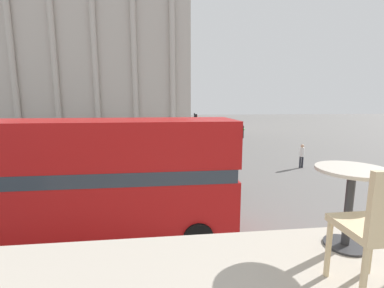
{
  "coord_description": "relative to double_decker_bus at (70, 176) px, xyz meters",
  "views": [
    {
      "loc": [
        -0.05,
        -2.34,
        4.91
      ],
      "look_at": [
        1.98,
        15.55,
        1.99
      ],
      "focal_mm": 24.0,
      "sensor_mm": 36.0,
      "label": 1
    }
  ],
  "objects": [
    {
      "name": "double_decker_bus",
      "position": [
        0.0,
        0.0,
        0.0
      ],
      "size": [
        11.49,
        2.75,
        4.32
      ],
      "rotation": [
        0.0,
        0.0,
        -0.03
      ],
      "color": "black",
      "rests_on": "ground_plane"
    },
    {
      "name": "cafe_dining_table",
      "position": [
        4.88,
        -7.04,
        1.75
      ],
      "size": [
        0.6,
        0.6,
        0.73
      ],
      "color": "#2D2D30",
      "rests_on": "cafe_floor_slab"
    },
    {
      "name": "cafe_chair_0",
      "position": [
        4.62,
        -7.64,
        1.73
      ],
      "size": [
        0.4,
        0.4,
        0.91
      ],
      "rotation": [
        0.0,
        0.0,
        -0.08
      ],
      "color": "#D1B789",
      "rests_on": "cafe_floor_slab"
    },
    {
      "name": "plaza_building_left",
      "position": [
        -7.27,
        40.85,
        10.43
      ],
      "size": [
        31.27,
        12.86,
        25.66
      ],
      "color": "#BCB2A8",
      "rests_on": "ground_plane"
    },
    {
      "name": "traffic_light_near",
      "position": [
        7.47,
        4.73,
        0.05
      ],
      "size": [
        0.42,
        0.24,
        3.74
      ],
      "color": "black",
      "rests_on": "ground_plane"
    },
    {
      "name": "traffic_light_mid",
      "position": [
        0.49,
        10.33,
        -0.08
      ],
      "size": [
        0.42,
        0.24,
        3.54
      ],
      "color": "black",
      "rests_on": "ground_plane"
    },
    {
      "name": "traffic_light_far",
      "position": [
        6.7,
        18.38,
        0.07
      ],
      "size": [
        0.42,
        0.24,
        3.78
      ],
      "color": "black",
      "rests_on": "ground_plane"
    },
    {
      "name": "pedestrian_red",
      "position": [
        1.96,
        23.67,
        -1.4
      ],
      "size": [
        0.32,
        0.32,
        1.74
      ],
      "rotation": [
        0.0,
        0.0,
        2.89
      ],
      "color": "#282B33",
      "rests_on": "ground_plane"
    },
    {
      "name": "pedestrian_white",
      "position": [
        13.63,
        8.87,
        -1.36
      ],
      "size": [
        0.32,
        0.32,
        1.8
      ],
      "rotation": [
        0.0,
        0.0,
        0.49
      ],
      "color": "#282B33",
      "rests_on": "ground_plane"
    },
    {
      "name": "pedestrian_olive",
      "position": [
        6.62,
        20.19,
        -1.38
      ],
      "size": [
        0.32,
        0.32,
        1.77
      ],
      "rotation": [
        0.0,
        0.0,
        0.58
      ],
      "color": "#282B33",
      "rests_on": "ground_plane"
    },
    {
      "name": "pedestrian_grey",
      "position": [
        6.34,
        12.3,
        -1.39
      ],
      "size": [
        0.32,
        0.32,
        1.75
      ],
      "rotation": [
        0.0,
        0.0,
        4.43
      ],
      "color": "#282B33",
      "rests_on": "ground_plane"
    }
  ]
}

